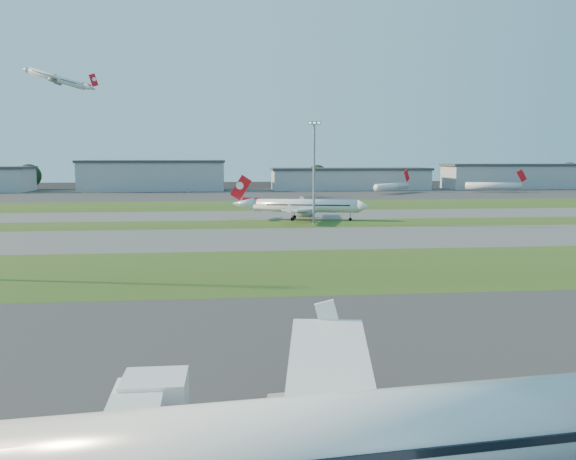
{
  "coord_description": "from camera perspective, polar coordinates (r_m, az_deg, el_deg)",
  "views": [
    {
      "loc": [
        -5.16,
        -31.86,
        17.2
      ],
      "look_at": [
        2.35,
        45.15,
        7.0
      ],
      "focal_mm": 35.0,
      "sensor_mm": 36.0,
      "label": 1
    }
  ],
  "objects": [
    {
      "name": "ground",
      "position": [
        36.57,
        3.42,
        -20.56
      ],
      "size": [
        700.0,
        700.0,
        0.0
      ],
      "primitive_type": "plane",
      "color": "black",
      "rests_on": "ground"
    },
    {
      "name": "apron_near",
      "position": [
        36.57,
        3.42,
        -20.55
      ],
      "size": [
        300.0,
        70.0,
        0.01
      ],
      "primitive_type": "cube",
      "color": "#333335",
      "rests_on": "ground"
    },
    {
      "name": "grass_strip_a",
      "position": [
        85.76,
        -2.01,
        -4.06
      ],
      "size": [
        300.0,
        34.0,
        0.01
      ],
      "primitive_type": "cube",
      "color": "#2F4918",
      "rests_on": "ground"
    },
    {
      "name": "taxiway_a",
      "position": [
        118.23,
        -3.01,
        -0.86
      ],
      "size": [
        300.0,
        32.0,
        0.01
      ],
      "primitive_type": "cube",
      "color": "#515154",
      "rests_on": "ground"
    },
    {
      "name": "grass_strip_b",
      "position": [
        142.99,
        -3.46,
        0.59
      ],
      "size": [
        300.0,
        18.0,
        0.01
      ],
      "primitive_type": "cube",
      "color": "#2F4918",
      "rests_on": "ground"
    },
    {
      "name": "taxiway_b",
      "position": [
        164.84,
        -3.74,
        1.51
      ],
      "size": [
        300.0,
        26.0,
        0.01
      ],
      "primitive_type": "cube",
      "color": "#515154",
      "rests_on": "ground"
    },
    {
      "name": "grass_strip_c",
      "position": [
        197.68,
        -4.05,
        2.5
      ],
      "size": [
        300.0,
        40.0,
        0.01
      ],
      "primitive_type": "cube",
      "color": "#2F4918",
      "rests_on": "ground"
    },
    {
      "name": "apron_far",
      "position": [
        257.49,
        -4.42,
        3.66
      ],
      "size": [
        400.0,
        80.0,
        0.01
      ],
      "primitive_type": "cube",
      "color": "#333335",
      "rests_on": "ground"
    },
    {
      "name": "yellow_line",
      "position": [
        37.6,
        11.45,
        -19.87
      ],
      "size": [
        0.25,
        60.0,
        0.02
      ],
      "primitive_type": "cube",
      "color": "gold",
      "rests_on": "ground"
    },
    {
      "name": "airliner_parked",
      "position": [
        26.69,
        8.17,
        -20.66
      ],
      "size": [
        42.25,
        35.71,
        13.19
      ],
      "rotation": [
        0.0,
        0.0,
        0.1
      ],
      "color": "white",
      "rests_on": "ground"
    },
    {
      "name": "airliner_taxiing",
      "position": [
        151.73,
        1.66,
        2.44
      ],
      "size": [
        34.29,
        28.77,
        10.85
      ],
      "rotation": [
        0.0,
        0.0,
        2.92
      ],
      "color": "white",
      "rests_on": "ground"
    },
    {
      "name": "airliner_departing",
      "position": [
        268.02,
        -22.37,
        14.0
      ],
      "size": [
        28.69,
        24.29,
        8.95
      ],
      "rotation": [
        0.0,
        0.0,
        0.06
      ],
      "color": "white"
    },
    {
      "name": "mini_jet_near",
      "position": [
        266.23,
        10.53,
        4.39
      ],
      "size": [
        22.45,
        20.39,
        9.48
      ],
      "rotation": [
        0.0,
        0.0,
        0.73
      ],
      "color": "white",
      "rests_on": "ground"
    },
    {
      "name": "mini_jet_far",
      "position": [
        286.87,
        20.18,
        4.27
      ],
      "size": [
        28.5,
        7.31,
        9.48
      ],
      "rotation": [
        0.0,
        0.0,
        -0.16
      ],
      "color": "white",
      "rests_on": "ground"
    },
    {
      "name": "light_mast_centre",
      "position": [
        141.32,
        2.65,
        6.53
      ],
      "size": [
        3.2,
        0.7,
        25.8
      ],
      "color": "gray",
      "rests_on": "ground"
    },
    {
      "name": "hangar_west",
      "position": [
        289.77,
        -13.53,
        5.41
      ],
      "size": [
        71.4,
        23.0,
        15.2
      ],
      "color": "#979A9E",
      "rests_on": "ground"
    },
    {
      "name": "hangar_east",
      "position": [
        293.33,
        6.3,
        5.21
      ],
      "size": [
        81.6,
        23.0,
        11.2
      ],
      "color": "#979A9E",
      "rests_on": "ground"
    },
    {
      "name": "hangar_far_east",
      "position": [
        328.71,
        23.69,
        5.04
      ],
      "size": [
        96.9,
        23.0,
        13.2
      ],
      "color": "#979A9E",
      "rests_on": "ground"
    },
    {
      "name": "tree_west",
      "position": [
        319.71,
        -24.81,
        5.02
      ],
      "size": [
        12.1,
        12.1,
        13.2
      ],
      "color": "black",
      "rests_on": "ground"
    },
    {
      "name": "tree_mid_west",
      "position": [
        298.45,
        -8.45,
        5.25
      ],
      "size": [
        9.9,
        9.9,
        10.8
      ],
      "color": "black",
      "rests_on": "ground"
    },
    {
      "name": "tree_mid_east",
      "position": [
        304.41,
        2.98,
        5.54
      ],
      "size": [
        11.55,
        11.55,
        12.6
      ],
      "color": "black",
      "rests_on": "ground"
    },
    {
      "name": "tree_east",
      "position": [
        322.3,
        16.4,
        5.24
      ],
      "size": [
        10.45,
        10.45,
        11.4
      ],
      "color": "black",
      "rests_on": "ground"
    },
    {
      "name": "tree_far_east",
      "position": [
        357.74,
        26.66,
        5.16
      ],
      "size": [
        12.65,
        12.65,
        13.8
      ],
      "color": "black",
      "rests_on": "ground"
    }
  ]
}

